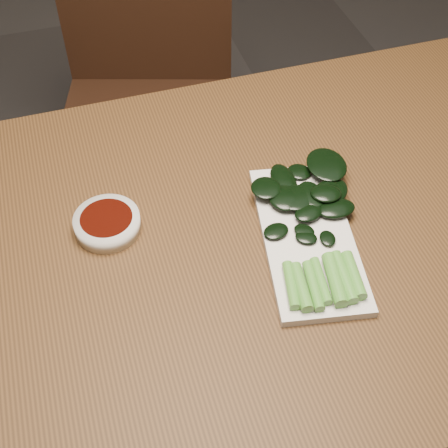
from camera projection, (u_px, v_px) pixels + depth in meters
ground at (225, 432)px, 1.54m from camera, size 6.00×6.00×0.00m
table at (225, 265)px, 1.03m from camera, size 1.40×0.80×0.75m
chair_far at (147, 93)px, 1.66m from camera, size 0.56×0.56×0.89m
sauce_bowl at (107, 223)px, 0.98m from camera, size 0.10×0.10×0.03m
serving_plate at (307, 237)px, 0.97m from camera, size 0.19×0.32×0.01m
gai_lan at (313, 217)px, 0.98m from camera, size 0.20×0.31×0.02m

